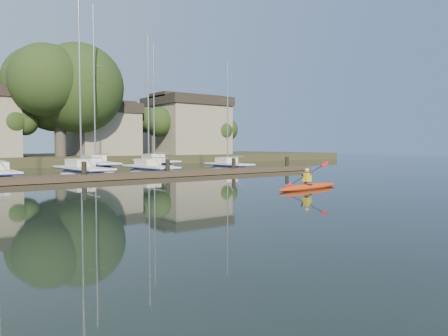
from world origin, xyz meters
TOP-DOWN VIEW (x-y plane):
  - ground at (0.00, 0.00)m, footprint 160.00×160.00m
  - kayak at (4.10, 1.89)m, footprint 4.77×1.15m
  - dock at (0.00, 14.00)m, footprint 34.00×2.00m
  - sailboat_2 at (-1.33, 18.97)m, footprint 2.37×8.94m
  - sailboat_3 at (3.84, 18.22)m, footprint 2.17×7.54m
  - sailboat_4 at (11.85, 18.26)m, footprint 2.08×6.49m
  - sailboat_6 at (2.98, 27.40)m, footprint 3.14×10.70m
  - sailboat_7 at (9.32, 27.40)m, footprint 2.65×8.79m
  - shore at (1.61, 40.29)m, footprint 90.00×25.25m

SIDE VIEW (x-z plane):
  - sailboat_7 at x=9.32m, z-range -7.22..6.81m
  - sailboat_6 at x=2.98m, z-range -8.58..8.19m
  - sailboat_2 at x=-1.33m, z-range -7.53..7.16m
  - sailboat_3 at x=3.84m, z-range -6.22..5.86m
  - sailboat_4 at x=11.85m, z-range -5.66..5.30m
  - ground at x=0.00m, z-range 0.00..0.00m
  - kayak at x=4.10m, z-range -0.57..0.94m
  - dock at x=0.00m, z-range -0.70..1.10m
  - shore at x=1.61m, z-range -3.15..9.60m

